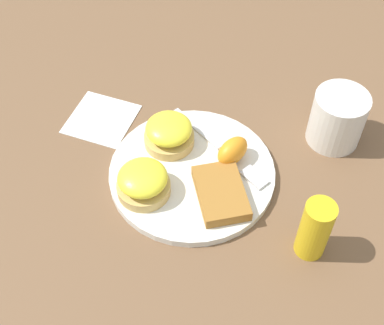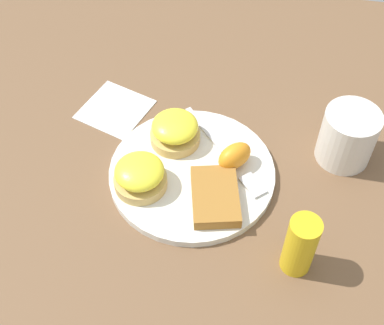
{
  "view_description": "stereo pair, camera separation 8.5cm",
  "coord_description": "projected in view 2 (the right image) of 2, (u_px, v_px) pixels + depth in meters",
  "views": [
    {
      "loc": [
        -0.53,
        -0.02,
        0.7
      ],
      "look_at": [
        0.0,
        0.0,
        0.03
      ],
      "focal_mm": 50.0,
      "sensor_mm": 36.0,
      "label": 1
    },
    {
      "loc": [
        -0.52,
        -0.1,
        0.7
      ],
      "look_at": [
        0.0,
        0.0,
        0.03
      ],
      "focal_mm": 50.0,
      "sensor_mm": 36.0,
      "label": 2
    }
  ],
  "objects": [
    {
      "name": "ground_plane",
      "position": [
        192.0,
        175.0,
        0.87
      ],
      "size": [
        1.1,
        1.1,
        0.0
      ],
      "primitive_type": "plane",
      "color": "brown"
    },
    {
      "name": "plate",
      "position": [
        192.0,
        173.0,
        0.87
      ],
      "size": [
        0.27,
        0.27,
        0.01
      ],
      "primitive_type": "cylinder",
      "color": "silver",
      "rests_on": "ground_plane"
    },
    {
      "name": "sandwich_benedict_left",
      "position": [
        175.0,
        130.0,
        0.88
      ],
      "size": [
        0.08,
        0.08,
        0.05
      ],
      "color": "tan",
      "rests_on": "plate"
    },
    {
      "name": "sandwich_benedict_right",
      "position": [
        140.0,
        175.0,
        0.83
      ],
      "size": [
        0.08,
        0.08,
        0.05
      ],
      "color": "tan",
      "rests_on": "plate"
    },
    {
      "name": "hashbrown_patty",
      "position": [
        215.0,
        196.0,
        0.82
      ],
      "size": [
        0.12,
        0.09,
        0.02
      ],
      "primitive_type": "cube",
      "rotation": [
        0.0,
        0.0,
        0.24
      ],
      "color": "#9B6528",
      "rests_on": "plate"
    },
    {
      "name": "orange_wedge",
      "position": [
        235.0,
        156.0,
        0.85
      ],
      "size": [
        0.07,
        0.07,
        0.04
      ],
      "primitive_type": "ellipsoid",
      "rotation": [
        0.0,
        0.0,
        5.53
      ],
      "color": "orange",
      "rests_on": "plate"
    },
    {
      "name": "fork",
      "position": [
        227.0,
        155.0,
        0.88
      ],
      "size": [
        0.17,
        0.16,
        0.0
      ],
      "color": "silver",
      "rests_on": "plate"
    },
    {
      "name": "cup",
      "position": [
        348.0,
        136.0,
        0.86
      ],
      "size": [
        0.12,
        0.09,
        0.1
      ],
      "color": "silver",
      "rests_on": "ground_plane"
    },
    {
      "name": "napkin",
      "position": [
        115.0,
        109.0,
        0.97
      ],
      "size": [
        0.14,
        0.14,
        0.0
      ],
      "primitive_type": "cube",
      "rotation": [
        0.0,
        0.0,
        -0.33
      ],
      "color": "white",
      "rests_on": "ground_plane"
    },
    {
      "name": "condiment_bottle",
      "position": [
        300.0,
        245.0,
        0.73
      ],
      "size": [
        0.04,
        0.04,
        0.11
      ],
      "primitive_type": "cylinder",
      "color": "gold",
      "rests_on": "ground_plane"
    }
  ]
}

